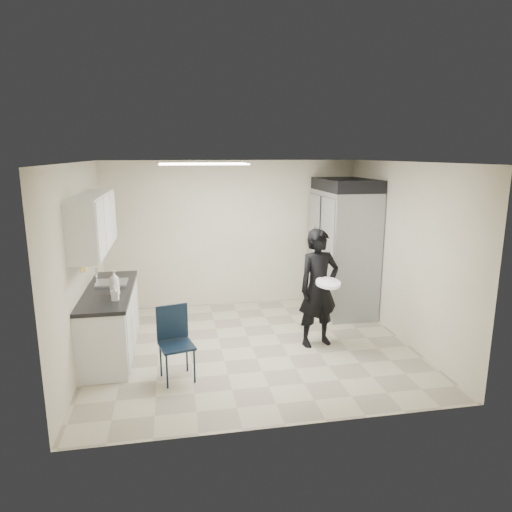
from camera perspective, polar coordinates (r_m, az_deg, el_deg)
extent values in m
plane|color=tan|center=(6.68, -0.53, -11.26)|extent=(4.50, 4.50, 0.00)
plane|color=silver|center=(6.11, -0.58, 11.65)|extent=(4.50, 4.50, 0.00)
plane|color=beige|center=(8.20, -2.97, 2.77)|extent=(4.50, 0.00, 4.50)
plane|color=beige|center=(6.29, -21.18, -1.14)|extent=(0.00, 4.00, 4.00)
plane|color=beige|center=(7.00, 17.90, 0.45)|extent=(0.00, 4.00, 4.00)
cube|color=white|center=(6.43, -6.59, 11.35)|extent=(1.20, 0.60, 0.02)
cube|color=silver|center=(6.68, -17.73, -7.91)|extent=(0.60, 1.90, 0.86)
cube|color=black|center=(6.54, -18.00, -4.17)|extent=(0.64, 1.95, 0.05)
cube|color=gray|center=(6.78, -17.56, -3.68)|extent=(0.42, 0.40, 0.14)
cylinder|color=silver|center=(6.77, -19.32, -2.51)|extent=(0.02, 0.02, 0.24)
cube|color=silver|center=(6.36, -19.69, 3.94)|extent=(0.35, 1.80, 0.75)
cube|color=black|center=(7.52, -18.73, 3.68)|extent=(0.22, 0.30, 0.35)
cube|color=yellow|center=(6.40, -20.92, -1.62)|extent=(0.00, 0.12, 0.07)
cube|color=yellow|center=(6.60, -20.59, -1.54)|extent=(0.00, 0.12, 0.07)
cube|color=gray|center=(8.01, 10.84, 0.49)|extent=(0.80, 1.35, 2.10)
cube|color=black|center=(7.85, 11.19, 8.72)|extent=(0.80, 1.35, 0.20)
cube|color=black|center=(5.69, -9.89, -11.01)|extent=(0.47, 0.47, 0.88)
imported|color=black|center=(6.54, 7.83, -4.00)|extent=(0.69, 0.54, 1.69)
cylinder|color=silver|center=(6.29, 9.02, -3.36)|extent=(0.40, 0.40, 0.04)
imported|color=white|center=(6.17, -17.29, -3.22)|extent=(0.18, 0.18, 0.34)
imported|color=#B2B0BD|center=(5.99, -17.21, -4.44)|extent=(0.09, 0.09, 0.19)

